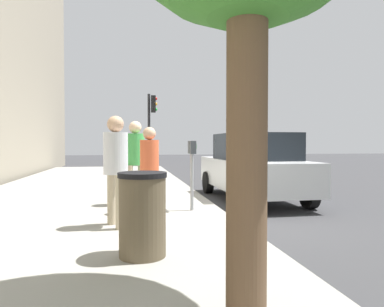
{
  "coord_description": "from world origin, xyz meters",
  "views": [
    {
      "loc": [
        -6.95,
        1.89,
        1.5
      ],
      "look_at": [
        0.59,
        0.5,
        1.28
      ],
      "focal_mm": 32.32,
      "sensor_mm": 36.0,
      "label": 1
    }
  ],
  "objects_px": {
    "pedestrian_at_meter": "(149,163)",
    "traffic_signal": "(151,120)",
    "parking_meter": "(192,160)",
    "parking_officer": "(135,155)",
    "pedestrian_bystander": "(116,161)",
    "trash_bin": "(143,214)",
    "parked_sedan_near": "(253,167)"
  },
  "relations": [
    {
      "from": "pedestrian_at_meter",
      "to": "traffic_signal",
      "type": "relative_size",
      "value": 0.47
    },
    {
      "from": "pedestrian_at_meter",
      "to": "traffic_signal",
      "type": "xyz_separation_m",
      "value": [
        8.98,
        -0.62,
        1.45
      ]
    },
    {
      "from": "pedestrian_at_meter",
      "to": "traffic_signal",
      "type": "distance_m",
      "value": 9.12
    },
    {
      "from": "parking_officer",
      "to": "pedestrian_bystander",
      "type": "bearing_deg",
      "value": -59.23
    },
    {
      "from": "parking_meter",
      "to": "traffic_signal",
      "type": "xyz_separation_m",
      "value": [
        8.86,
        0.25,
        1.41
      ]
    },
    {
      "from": "parking_meter",
      "to": "parked_sedan_near",
      "type": "height_order",
      "value": "parked_sedan_near"
    },
    {
      "from": "pedestrian_at_meter",
      "to": "parking_officer",
      "type": "xyz_separation_m",
      "value": [
        1.0,
        0.25,
        0.13
      ]
    },
    {
      "from": "parking_officer",
      "to": "parked_sedan_near",
      "type": "xyz_separation_m",
      "value": [
        0.95,
        -3.09,
        -0.36
      ]
    },
    {
      "from": "parking_officer",
      "to": "trash_bin",
      "type": "bearing_deg",
      "value": -49.09
    },
    {
      "from": "parking_meter",
      "to": "pedestrian_bystander",
      "type": "height_order",
      "value": "pedestrian_bystander"
    },
    {
      "from": "parking_meter",
      "to": "parking_officer",
      "type": "relative_size",
      "value": 0.76
    },
    {
      "from": "pedestrian_bystander",
      "to": "trash_bin",
      "type": "height_order",
      "value": "pedestrian_bystander"
    },
    {
      "from": "traffic_signal",
      "to": "trash_bin",
      "type": "bearing_deg",
      "value": 175.78
    },
    {
      "from": "traffic_signal",
      "to": "pedestrian_at_meter",
      "type": "bearing_deg",
      "value": 176.08
    },
    {
      "from": "parking_officer",
      "to": "traffic_signal",
      "type": "xyz_separation_m",
      "value": [
        7.98,
        -0.87,
        1.32
      ]
    },
    {
      "from": "parking_meter",
      "to": "parked_sedan_near",
      "type": "relative_size",
      "value": 0.32
    },
    {
      "from": "pedestrian_bystander",
      "to": "traffic_signal",
      "type": "height_order",
      "value": "traffic_signal"
    },
    {
      "from": "parking_meter",
      "to": "traffic_signal",
      "type": "distance_m",
      "value": 8.97
    },
    {
      "from": "pedestrian_at_meter",
      "to": "parked_sedan_near",
      "type": "height_order",
      "value": "pedestrian_at_meter"
    },
    {
      "from": "parking_officer",
      "to": "parking_meter",
      "type": "bearing_deg",
      "value": 2.61
    },
    {
      "from": "pedestrian_at_meter",
      "to": "traffic_signal",
      "type": "height_order",
      "value": "traffic_signal"
    },
    {
      "from": "parking_meter",
      "to": "parking_officer",
      "type": "bearing_deg",
      "value": 51.93
    },
    {
      "from": "parking_meter",
      "to": "pedestrian_at_meter",
      "type": "xyz_separation_m",
      "value": [
        -0.12,
        0.87,
        -0.04
      ]
    },
    {
      "from": "pedestrian_bystander",
      "to": "parked_sedan_near",
      "type": "xyz_separation_m",
      "value": [
        2.97,
        -3.45,
        -0.33
      ]
    },
    {
      "from": "parking_meter",
      "to": "pedestrian_at_meter",
      "type": "bearing_deg",
      "value": 98.11
    },
    {
      "from": "parking_meter",
      "to": "parked_sedan_near",
      "type": "xyz_separation_m",
      "value": [
        1.83,
        -1.98,
        -0.27
      ]
    },
    {
      "from": "parking_meter",
      "to": "trash_bin",
      "type": "xyz_separation_m",
      "value": [
        -2.72,
        1.1,
        -0.51
      ]
    },
    {
      "from": "parking_meter",
      "to": "pedestrian_at_meter",
      "type": "relative_size",
      "value": 0.84
    },
    {
      "from": "parking_meter",
      "to": "parked_sedan_near",
      "type": "bearing_deg",
      "value": -47.21
    },
    {
      "from": "parking_meter",
      "to": "pedestrian_bystander",
      "type": "relative_size",
      "value": 0.78
    },
    {
      "from": "pedestrian_at_meter",
      "to": "trash_bin",
      "type": "height_order",
      "value": "pedestrian_at_meter"
    },
    {
      "from": "parking_meter",
      "to": "traffic_signal",
      "type": "relative_size",
      "value": 0.39
    }
  ]
}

